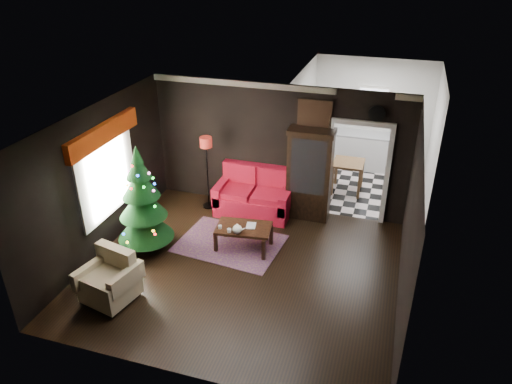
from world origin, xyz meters
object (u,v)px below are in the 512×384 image
(curio_cabinet, at_px, (309,176))
(loveseat, at_px, (254,193))
(christmas_tree, at_px, (142,200))
(floor_lamp, at_px, (207,173))
(armchair, at_px, (109,277))
(coffee_table, at_px, (244,237))
(teapot, at_px, (237,229))
(wall_clock, at_px, (377,113))
(kitchen_table, at_px, (347,177))

(curio_cabinet, bearing_deg, loveseat, -169.17)
(christmas_tree, bearing_deg, floor_lamp, 74.17)
(loveseat, height_order, armchair, loveseat)
(christmas_tree, xyz_separation_m, armchair, (0.18, -1.56, -0.59))
(armchair, height_order, coffee_table, armchair)
(teapot, bearing_deg, christmas_tree, -170.95)
(curio_cabinet, relative_size, wall_clock, 5.94)
(coffee_table, bearing_deg, teapot, -99.39)
(coffee_table, xyz_separation_m, kitchen_table, (1.58, 3.01, 0.13))
(armchair, bearing_deg, curio_cabinet, 67.80)
(curio_cabinet, distance_m, wall_clock, 1.88)
(loveseat, relative_size, curio_cabinet, 0.89)
(floor_lamp, xyz_separation_m, coffee_table, (1.27, -1.34, -0.59))
(wall_clock, bearing_deg, armchair, -134.25)
(armchair, bearing_deg, coffee_table, 64.77)
(floor_lamp, bearing_deg, armchair, -95.85)
(curio_cabinet, bearing_deg, teapot, -117.94)
(floor_lamp, bearing_deg, curio_cabinet, 6.27)
(floor_lamp, distance_m, christmas_tree, 1.96)
(curio_cabinet, distance_m, kitchen_table, 1.67)
(teapot, bearing_deg, coffee_table, 80.61)
(floor_lamp, height_order, kitchen_table, floor_lamp)
(armchair, xyz_separation_m, kitchen_table, (3.21, 5.11, -0.09))
(floor_lamp, bearing_deg, christmas_tree, -105.83)
(christmas_tree, relative_size, teapot, 10.21)
(kitchen_table, bearing_deg, armchair, -122.12)
(floor_lamp, height_order, armchair, floor_lamp)
(armchair, xyz_separation_m, teapot, (1.58, 1.84, 0.11))
(wall_clock, bearing_deg, teapot, -137.17)
(teapot, bearing_deg, wall_clock, 42.83)
(teapot, height_order, wall_clock, wall_clock)
(coffee_table, height_order, teapot, teapot)
(curio_cabinet, xyz_separation_m, kitchen_table, (0.65, 1.43, -0.57))
(curio_cabinet, relative_size, christmas_tree, 0.93)
(loveseat, relative_size, wall_clock, 5.31)
(teapot, relative_size, wall_clock, 0.62)
(curio_cabinet, bearing_deg, armchair, -124.81)
(floor_lamp, relative_size, christmas_tree, 0.82)
(teapot, bearing_deg, armchair, -130.68)
(armchair, bearing_deg, teapot, 61.94)
(loveseat, bearing_deg, wall_clock, 9.66)
(loveseat, xyz_separation_m, teapot, (0.18, -1.61, 0.07))
(teapot, relative_size, kitchen_table, 0.27)
(christmas_tree, xyz_separation_m, kitchen_table, (3.39, 3.54, -0.67))
(coffee_table, bearing_deg, kitchen_table, 62.32)
(armchair, bearing_deg, christmas_tree, 109.17)
(christmas_tree, relative_size, coffee_table, 1.96)
(curio_cabinet, relative_size, coffee_table, 1.83)
(coffee_table, relative_size, wall_clock, 3.24)
(loveseat, distance_m, teapot, 1.63)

